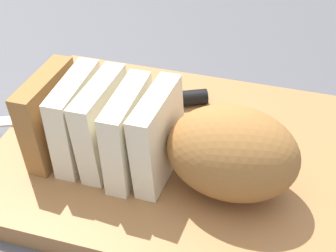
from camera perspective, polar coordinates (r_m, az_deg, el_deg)
ground_plane at (r=0.57m, az=0.00°, el=-4.25°), size 3.00×3.00×0.00m
cutting_board at (r=0.57m, az=0.00°, el=-3.34°), size 0.40×0.33×0.02m
bread_loaf at (r=0.49m, az=0.26°, el=-1.67°), size 0.29×0.11×0.10m
bread_knife at (r=0.61m, az=-1.61°, el=2.70°), size 0.26×0.13×0.02m
crumb_near_knife at (r=0.60m, az=1.71°, el=1.42°), size 0.01×0.01×0.01m
crumb_near_loaf at (r=0.53m, az=-6.16°, el=-5.16°), size 0.01×0.01×0.01m
crumb_stray_left at (r=0.57m, az=-0.64°, el=-0.64°), size 0.01×0.01×0.01m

